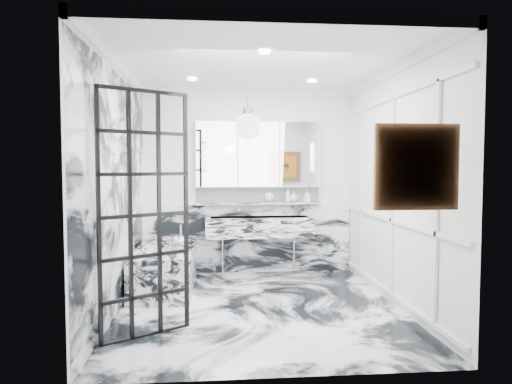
{
  "coord_description": "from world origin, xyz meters",
  "views": [
    {
      "loc": [
        -0.49,
        -5.21,
        1.64
      ],
      "look_at": [
        0.01,
        0.5,
        1.31
      ],
      "focal_mm": 32.0,
      "sensor_mm": 36.0,
      "label": 1
    }
  ],
  "objects": [
    {
      "name": "sconce_right",
      "position": [
        0.97,
        1.63,
        1.78
      ],
      "size": [
        0.07,
        0.07,
        0.4
      ],
      "primitive_type": "cylinder",
      "color": "white",
      "rests_on": "mirror_cabinet"
    },
    {
      "name": "soap_bottle_c",
      "position": [
        0.7,
        1.71,
        1.17
      ],
      "size": [
        0.13,
        0.13,
        0.16
      ],
      "primitive_type": "imported",
      "rotation": [
        0.0,
        0.0,
        0.07
      ],
      "color": "silver",
      "rests_on": "ledge"
    },
    {
      "name": "soap_bottle_a",
      "position": [
        0.61,
        1.71,
        1.2
      ],
      "size": [
        0.1,
        0.1,
        0.22
      ],
      "primitive_type": "imported",
      "rotation": [
        0.0,
        0.0,
        0.18
      ],
      "color": "#8C5919",
      "rests_on": "ledge"
    },
    {
      "name": "soap_bottle_b",
      "position": [
        0.9,
        1.71,
        1.18
      ],
      "size": [
        0.1,
        0.1,
        0.19
      ],
      "primitive_type": "imported",
      "rotation": [
        0.0,
        0.0,
        0.12
      ],
      "color": "#4C4C51",
      "rests_on": "ledge"
    },
    {
      "name": "pendant_light",
      "position": [
        -0.21,
        -1.24,
        1.98
      ],
      "size": [
        0.22,
        0.22,
        0.22
      ],
      "primitive_type": "sphere",
      "color": "white",
      "rests_on": "ceiling"
    },
    {
      "name": "panel_molding",
      "position": [
        1.58,
        0.0,
        1.3
      ],
      "size": [
        0.03,
        3.4,
        2.3
      ],
      "primitive_type": "cube",
      "color": "white",
      "rests_on": "floor"
    },
    {
      "name": "ledge",
      "position": [
        0.15,
        1.72,
        1.07
      ],
      "size": [
        1.9,
        0.14,
        0.04
      ],
      "primitive_type": "cube",
      "color": "silver",
      "rests_on": "wall_back"
    },
    {
      "name": "wall_back",
      "position": [
        0.0,
        1.8,
        1.4
      ],
      "size": [
        3.6,
        0.0,
        3.6
      ],
      "primitive_type": "plane",
      "rotation": [
        1.57,
        0.0,
        0.0
      ],
      "color": "white",
      "rests_on": "floor"
    },
    {
      "name": "wall_right",
      "position": [
        1.6,
        0.0,
        1.4
      ],
      "size": [
        0.0,
        3.6,
        3.6
      ],
      "primitive_type": "plane",
      "rotation": [
        1.57,
        0.0,
        -1.57
      ],
      "color": "white",
      "rests_on": "floor"
    },
    {
      "name": "face_pot",
      "position": [
        0.32,
        1.71,
        1.17
      ],
      "size": [
        0.14,
        0.14,
        0.14
      ],
      "primitive_type": "sphere",
      "color": "white",
      "rests_on": "ledge"
    },
    {
      "name": "trough_sink",
      "position": [
        0.15,
        1.55,
        0.73
      ],
      "size": [
        1.6,
        0.45,
        0.3
      ],
      "primitive_type": "cube",
      "color": "silver",
      "rests_on": "wall_back"
    },
    {
      "name": "wall_left",
      "position": [
        -1.6,
        0.0,
        1.4
      ],
      "size": [
        0.0,
        3.6,
        3.6
      ],
      "primitive_type": "plane",
      "rotation": [
        1.57,
        0.0,
        1.57
      ],
      "color": "white",
      "rests_on": "floor"
    },
    {
      "name": "crittall_door",
      "position": [
        -1.17,
        -0.82,
        1.17
      ],
      "size": [
        0.77,
        0.5,
        2.35
      ],
      "primitive_type": null,
      "rotation": [
        0.0,
        0.0,
        0.56
      ],
      "color": "black",
      "rests_on": "floor"
    },
    {
      "name": "marble_clad_back",
      "position": [
        0.0,
        1.78,
        0.53
      ],
      "size": [
        3.18,
        0.05,
        1.05
      ],
      "primitive_type": "cube",
      "color": "white",
      "rests_on": "floor"
    },
    {
      "name": "floor",
      "position": [
        0.0,
        0.0,
        0.0
      ],
      "size": [
        3.6,
        3.6,
        0.0
      ],
      "primitive_type": "plane",
      "color": "white",
      "rests_on": "ground"
    },
    {
      "name": "marble_clad_left",
      "position": [
        -1.59,
        0.0,
        1.34
      ],
      "size": [
        0.02,
        3.56,
        2.68
      ],
      "primitive_type": "cube",
      "color": "white",
      "rests_on": "floor"
    },
    {
      "name": "mirror_cabinet",
      "position": [
        0.15,
        1.73,
        1.82
      ],
      "size": [
        1.9,
        0.16,
        1.0
      ],
      "primitive_type": "cube",
      "color": "white",
      "rests_on": "wall_back"
    },
    {
      "name": "ceiling",
      "position": [
        0.0,
        0.0,
        2.8
      ],
      "size": [
        3.6,
        3.6,
        0.0
      ],
      "primitive_type": "plane",
      "rotation": [
        3.14,
        0.0,
        0.0
      ],
      "color": "white",
      "rests_on": "wall_back"
    },
    {
      "name": "wall_front",
      "position": [
        0.0,
        -1.8,
        1.4
      ],
      "size": [
        3.6,
        0.0,
        3.6
      ],
      "primitive_type": "plane",
      "rotation": [
        -1.57,
        0.0,
        0.0
      ],
      "color": "white",
      "rests_on": "floor"
    },
    {
      "name": "flower_vase",
      "position": [
        -0.94,
        0.3,
        0.61
      ],
      "size": [
        0.08,
        0.08,
        0.12
      ],
      "primitive_type": "cylinder",
      "color": "silver",
      "rests_on": "bathtub"
    },
    {
      "name": "subway_tile",
      "position": [
        0.15,
        1.78,
        1.21
      ],
      "size": [
        1.9,
        0.03,
        0.23
      ],
      "primitive_type": "cube",
      "color": "white",
      "rests_on": "wall_back"
    },
    {
      "name": "sconce_left",
      "position": [
        -0.67,
        1.63,
        1.78
      ],
      "size": [
        0.07,
        0.07,
        0.4
      ],
      "primitive_type": "cylinder",
      "color": "white",
      "rests_on": "mirror_cabinet"
    },
    {
      "name": "artwork",
      "position": [
        1.08,
        -1.76,
        1.63
      ],
      "size": [
        0.58,
        0.06,
        0.58
      ],
      "primitive_type": "cube",
      "color": "#B57C12",
      "rests_on": "wall_front"
    },
    {
      "name": "amber_bottle",
      "position": [
        0.52,
        1.71,
        1.14
      ],
      "size": [
        0.04,
        0.04,
        0.1
      ],
      "primitive_type": "cylinder",
      "color": "#8C5919",
      "rests_on": "ledge"
    },
    {
      "name": "bathtub",
      "position": [
        -1.18,
        0.9,
        0.28
      ],
      "size": [
        0.75,
        1.65,
        0.55
      ],
      "primitive_type": "cube",
      "color": "silver",
      "rests_on": "floor"
    }
  ]
}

